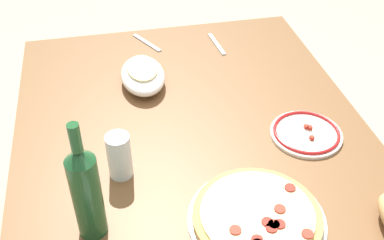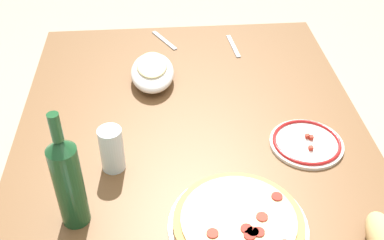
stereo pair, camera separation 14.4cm
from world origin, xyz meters
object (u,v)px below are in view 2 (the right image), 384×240
at_px(baked_pasta_dish, 152,71).
at_px(water_glass, 112,149).
at_px(pepperoni_pizza, 238,222).
at_px(side_plate_far, 307,143).
at_px(dining_table, 192,152).
at_px(wine_bottle, 68,180).

distance_m(baked_pasta_dish, water_glass, 0.44).
distance_m(pepperoni_pizza, side_plate_far, 0.38).
bearing_deg(side_plate_far, water_glass, -85.18).
xyz_separation_m(pepperoni_pizza, side_plate_far, (-0.28, 0.25, -0.01)).
height_order(dining_table, pepperoni_pizza, pepperoni_pizza).
xyz_separation_m(dining_table, side_plate_far, (0.11, 0.33, 0.11)).
relative_size(pepperoni_pizza, water_glass, 2.59).
xyz_separation_m(baked_pasta_dish, wine_bottle, (0.60, -0.20, 0.10)).
bearing_deg(side_plate_far, dining_table, -107.91).
distance_m(baked_pasta_dish, side_plate_far, 0.59).
bearing_deg(dining_table, baked_pasta_dish, -156.52).
height_order(pepperoni_pizza, side_plate_far, pepperoni_pizza).
relative_size(wine_bottle, side_plate_far, 1.54).
xyz_separation_m(pepperoni_pizza, wine_bottle, (-0.05, -0.40, 0.12)).
xyz_separation_m(wine_bottle, side_plate_far, (-0.23, 0.65, -0.13)).
distance_m(dining_table, pepperoni_pizza, 0.42).
height_order(dining_table, wine_bottle, wine_bottle).
xyz_separation_m(dining_table, baked_pasta_dish, (-0.27, -0.12, 0.15)).
bearing_deg(side_plate_far, wine_bottle, -70.73).
height_order(wine_bottle, water_glass, wine_bottle).
distance_m(pepperoni_pizza, baked_pasta_dish, 0.69).
bearing_deg(water_glass, side_plate_far, 94.82).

